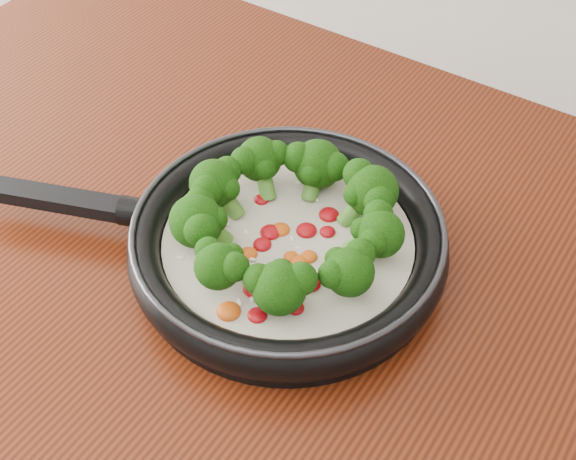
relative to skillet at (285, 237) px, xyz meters
The scene contains 1 object.
skillet is the anchor object (origin of this frame).
Camera 1 is at (0.21, 0.58, 1.54)m, focal length 47.84 mm.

